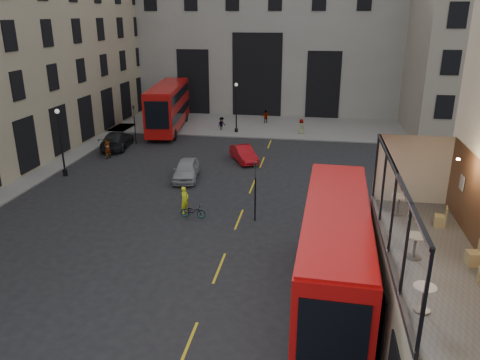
% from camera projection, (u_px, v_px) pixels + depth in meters
% --- Properties ---
extents(ground, '(140.00, 140.00, 0.00)m').
position_uv_depth(ground, '(239.00, 352.00, 17.76)').
color(ground, black).
rests_on(ground, ground).
extents(host_frontage, '(3.00, 11.00, 4.50)m').
position_uv_depth(host_frontage, '(425.00, 320.00, 16.00)').
color(host_frontage, tan).
rests_on(host_frontage, ground).
extents(cafe_floor, '(3.00, 10.00, 0.10)m').
position_uv_depth(cafe_floor, '(435.00, 261.00, 15.22)').
color(cafe_floor, slate).
rests_on(cafe_floor, host_frontage).
extents(gateway, '(35.00, 10.60, 18.00)m').
position_uv_depth(gateway, '(262.00, 36.00, 59.94)').
color(gateway, '#9B9790').
rests_on(gateway, ground).
extents(pavement_far, '(40.00, 12.00, 0.12)m').
position_uv_depth(pavement_far, '(242.00, 124.00, 53.96)').
color(pavement_far, slate).
rests_on(pavement_far, ground).
extents(traffic_light_near, '(0.16, 0.20, 3.80)m').
position_uv_depth(traffic_light_near, '(255.00, 184.00, 28.24)').
color(traffic_light_near, black).
rests_on(traffic_light_near, ground).
extents(traffic_light_far, '(0.16, 0.20, 3.80)m').
position_uv_depth(traffic_light_far, '(134.00, 120.00, 45.27)').
color(traffic_light_far, black).
rests_on(traffic_light_far, ground).
extents(street_lamp_a, '(0.36, 0.36, 5.33)m').
position_uv_depth(street_lamp_a, '(62.00, 146.00, 36.30)').
color(street_lamp_a, black).
rests_on(street_lamp_a, ground).
extents(street_lamp_b, '(0.36, 0.36, 5.33)m').
position_uv_depth(street_lamp_b, '(236.00, 111.00, 49.46)').
color(street_lamp_b, black).
rests_on(street_lamp_b, ground).
extents(bus_near, '(3.09, 11.78, 4.66)m').
position_uv_depth(bus_near, '(334.00, 251.00, 19.84)').
color(bus_near, red).
rests_on(bus_near, ground).
extents(bus_far, '(4.43, 12.60, 4.92)m').
position_uv_depth(bus_far, '(168.00, 105.00, 50.69)').
color(bus_far, '#AE0D0C').
rests_on(bus_far, ground).
extents(car_a, '(2.40, 4.63, 1.50)m').
position_uv_depth(car_a, '(186.00, 170.00, 36.10)').
color(car_a, '#989BA0').
rests_on(car_a, ground).
extents(car_b, '(3.14, 4.28, 1.34)m').
position_uv_depth(car_b, '(244.00, 154.00, 40.45)').
color(car_b, '#B20B11').
rests_on(car_b, ground).
extents(car_c, '(2.96, 5.66, 1.57)m').
position_uv_depth(car_c, '(117.00, 140.00, 44.46)').
color(car_c, black).
rests_on(car_c, ground).
extents(bicycle, '(1.61, 0.59, 0.84)m').
position_uv_depth(bicycle, '(193.00, 211.00, 29.37)').
color(bicycle, gray).
rests_on(bicycle, ground).
extents(cyclist, '(0.61, 0.75, 1.77)m').
position_uv_depth(cyclist, '(185.00, 200.00, 29.89)').
color(cyclist, '#F0FF1A').
rests_on(cyclist, ground).
extents(pedestrian_a, '(0.91, 0.74, 1.72)m').
position_uv_depth(pedestrian_a, '(155.00, 127.00, 49.36)').
color(pedestrian_a, gray).
rests_on(pedestrian_a, ground).
extents(pedestrian_b, '(1.03, 1.14, 1.53)m').
position_uv_depth(pedestrian_b, '(222.00, 124.00, 50.91)').
color(pedestrian_b, gray).
rests_on(pedestrian_b, ground).
extents(pedestrian_c, '(1.02, 0.80, 1.62)m').
position_uv_depth(pedestrian_c, '(266.00, 117.00, 54.04)').
color(pedestrian_c, gray).
rests_on(pedestrian_c, ground).
extents(pedestrian_d, '(0.86, 0.97, 1.67)m').
position_uv_depth(pedestrian_d, '(301.00, 127.00, 49.37)').
color(pedestrian_d, gray).
rests_on(pedestrian_d, ground).
extents(pedestrian_e, '(0.67, 0.82, 1.92)m').
position_uv_depth(pedestrian_e, '(107.00, 148.00, 41.13)').
color(pedestrian_e, gray).
rests_on(pedestrian_e, ground).
extents(cafe_table_near, '(0.60, 0.60, 0.76)m').
position_uv_depth(cafe_table_near, '(424.00, 295.00, 12.43)').
color(cafe_table_near, silver).
rests_on(cafe_table_near, cafe_floor).
extents(cafe_table_mid, '(0.65, 0.65, 0.81)m').
position_uv_depth(cafe_table_mid, '(415.00, 243.00, 15.15)').
color(cafe_table_mid, beige).
rests_on(cafe_table_mid, cafe_floor).
extents(cafe_table_far, '(0.63, 0.63, 0.79)m').
position_uv_depth(cafe_table_far, '(399.00, 202.00, 18.46)').
color(cafe_table_far, beige).
rests_on(cafe_table_far, cafe_floor).
extents(cafe_chair_c, '(0.45, 0.45, 0.84)m').
position_uv_depth(cafe_chair_c, '(474.00, 258.00, 14.81)').
color(cafe_chair_c, tan).
rests_on(cafe_chair_c, cafe_floor).
extents(cafe_chair_d, '(0.47, 0.47, 0.81)m').
position_uv_depth(cafe_chair_d, '(440.00, 220.00, 17.50)').
color(cafe_chair_d, tan).
rests_on(cafe_chair_d, cafe_floor).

